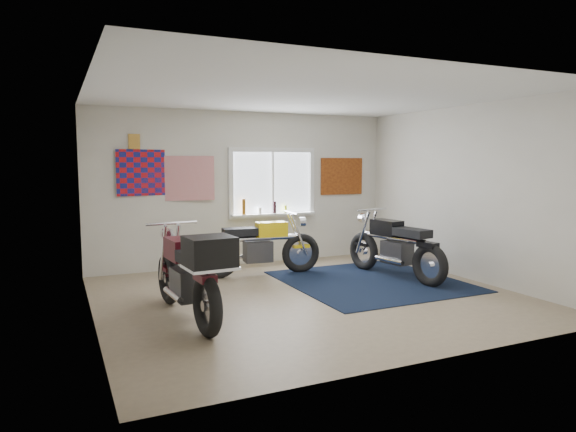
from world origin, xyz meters
name	(u,v)px	position (x,y,z in m)	size (l,w,h in m)	color
ground	(309,296)	(0.00, 0.00, 0.00)	(5.50, 5.50, 0.00)	#9E896B
room_shell	(310,176)	(0.00, 0.00, 1.64)	(5.50, 5.50, 5.50)	white
navy_rug	(371,281)	(1.26, 0.38, 0.01)	(2.50, 2.60, 0.01)	black
window_assembly	(273,187)	(0.50, 2.47, 1.37)	(1.66, 0.17, 1.26)	white
oil_bottles	(260,208)	(0.23, 2.40, 1.01)	(0.87, 0.07, 0.28)	brown
flag_display	(134,142)	(-1.90, 2.48, 2.15)	(1.60, 0.10, 1.17)	red
triumph_poster	(342,176)	(1.95, 2.48, 1.55)	(0.90, 0.03, 0.70)	#A54C14
yellow_triumph	(260,248)	(-0.12, 1.50, 0.45)	(2.03, 0.61, 1.02)	black
black_chrome_bike	(395,248)	(1.75, 0.47, 0.47)	(0.65, 2.07, 1.07)	black
maroon_tourer	(190,274)	(-1.74, -0.45, 0.57)	(0.67, 2.14, 1.09)	black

